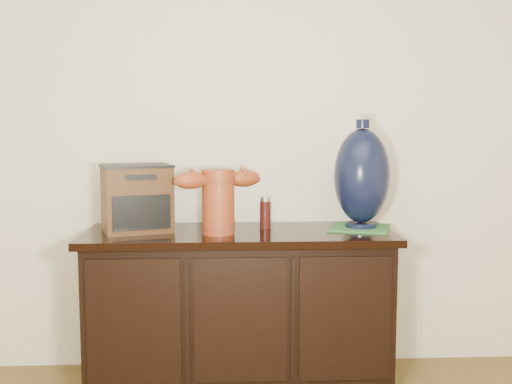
{
  "coord_description": "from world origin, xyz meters",
  "views": [
    {
      "loc": [
        -0.06,
        -0.58,
        1.24
      ],
      "look_at": [
        0.08,
        2.18,
        0.95
      ],
      "focal_mm": 42.0,
      "sensor_mm": 36.0,
      "label": 1
    }
  ],
  "objects": [
    {
      "name": "lamp_base",
      "position": [
        0.6,
        2.27,
        1.01
      ],
      "size": [
        0.34,
        0.34,
        0.52
      ],
      "rotation": [
        0.0,
        0.0,
        -0.32
      ],
      "color": "black",
      "rests_on": "green_mat"
    },
    {
      "name": "sideboard",
      "position": [
        0.0,
        2.23,
        0.39
      ],
      "size": [
        1.46,
        0.56,
        0.75
      ],
      "color": "black",
      "rests_on": "ground"
    },
    {
      "name": "green_mat",
      "position": [
        0.59,
        2.27,
        0.76
      ],
      "size": [
        0.35,
        0.35,
        0.01
      ],
      "primitive_type": "cube",
      "rotation": [
        0.0,
        0.0,
        -0.32
      ],
      "color": "#306B31",
      "rests_on": "sideboard"
    },
    {
      "name": "tv_radio",
      "position": [
        -0.48,
        2.25,
        0.91
      ],
      "size": [
        0.38,
        0.34,
        0.32
      ],
      "rotation": [
        0.0,
        0.0,
        0.32
      ],
      "color": "#402510",
      "rests_on": "sideboard"
    },
    {
      "name": "terracotta_vessel",
      "position": [
        -0.1,
        2.16,
        0.92
      ],
      "size": [
        0.42,
        0.22,
        0.3
      ],
      "rotation": [
        0.0,
        0.0,
        0.35
      ],
      "color": "#923D1A",
      "rests_on": "sideboard"
    },
    {
      "name": "room",
      "position": [
        0.0,
        0.0,
        1.3
      ],
      "size": [
        5.0,
        5.0,
        5.0
      ],
      "color": "brown",
      "rests_on": "ground"
    },
    {
      "name": "spray_can",
      "position": [
        0.13,
        2.3,
        0.83
      ],
      "size": [
        0.05,
        0.05,
        0.16
      ],
      "color": "#50110D",
      "rests_on": "sideboard"
    }
  ]
}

